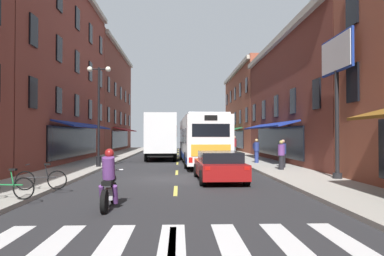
{
  "coord_description": "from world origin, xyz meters",
  "views": [
    {
      "loc": [
        0.13,
        -16.91,
        2.03
      ],
      "look_at": [
        0.95,
        6.46,
        2.49
      ],
      "focal_mm": 34.15,
      "sensor_mm": 36.0,
      "label": 1
    }
  ],
  "objects_px": {
    "bicycle_mid": "(6,187)",
    "bicycle_near": "(41,179)",
    "box_truck": "(161,137)",
    "pedestrian_near": "(256,150)",
    "sedan_mid": "(219,166)",
    "motorcycle_rider": "(109,183)",
    "transit_bus": "(201,139)",
    "billboard_sign": "(337,69)",
    "sedan_near": "(166,148)",
    "pedestrian_rear": "(234,146)",
    "pedestrian_mid": "(283,153)",
    "street_lamp_twin": "(99,111)",
    "pedestrian_far": "(281,155)"
  },
  "relations": [
    {
      "from": "box_truck",
      "to": "sedan_mid",
      "type": "distance_m",
      "value": 14.23
    },
    {
      "from": "bicycle_mid",
      "to": "sedan_mid",
      "type": "bearing_deg",
      "value": 37.06
    },
    {
      "from": "motorcycle_rider",
      "to": "pedestrian_far",
      "type": "bearing_deg",
      "value": 51.99
    },
    {
      "from": "box_truck",
      "to": "pedestrian_rear",
      "type": "bearing_deg",
      "value": 17.51
    },
    {
      "from": "sedan_near",
      "to": "pedestrian_near",
      "type": "bearing_deg",
      "value": -65.24
    },
    {
      "from": "pedestrian_far",
      "to": "sedan_mid",
      "type": "bearing_deg",
      "value": -106.69
    },
    {
      "from": "box_truck",
      "to": "bicycle_mid",
      "type": "height_order",
      "value": "box_truck"
    },
    {
      "from": "pedestrian_rear",
      "to": "street_lamp_twin",
      "type": "distance_m",
      "value": 13.96
    },
    {
      "from": "motorcycle_rider",
      "to": "bicycle_mid",
      "type": "bearing_deg",
      "value": 166.84
    },
    {
      "from": "box_truck",
      "to": "pedestrian_near",
      "type": "xyz_separation_m",
      "value": [
        6.81,
        -5.04,
        -0.9
      ]
    },
    {
      "from": "sedan_mid",
      "to": "pedestrian_far",
      "type": "xyz_separation_m",
      "value": [
        3.84,
        3.75,
        0.29
      ]
    },
    {
      "from": "sedan_near",
      "to": "bicycle_near",
      "type": "relative_size",
      "value": 2.6
    },
    {
      "from": "pedestrian_far",
      "to": "pedestrian_rear",
      "type": "relative_size",
      "value": 0.88
    },
    {
      "from": "sedan_mid",
      "to": "billboard_sign",
      "type": "bearing_deg",
      "value": -4.23
    },
    {
      "from": "sedan_mid",
      "to": "pedestrian_far",
      "type": "bearing_deg",
      "value": 44.36
    },
    {
      "from": "bicycle_near",
      "to": "pedestrian_rear",
      "type": "relative_size",
      "value": 0.93
    },
    {
      "from": "billboard_sign",
      "to": "motorcycle_rider",
      "type": "distance_m",
      "value": 11.27
    },
    {
      "from": "transit_bus",
      "to": "box_truck",
      "type": "height_order",
      "value": "box_truck"
    },
    {
      "from": "pedestrian_mid",
      "to": "sedan_near",
      "type": "bearing_deg",
      "value": -138.67
    },
    {
      "from": "sedan_near",
      "to": "pedestrian_rear",
      "type": "distance_m",
      "value": 9.78
    },
    {
      "from": "box_truck",
      "to": "pedestrian_far",
      "type": "distance_m",
      "value": 12.35
    },
    {
      "from": "bicycle_mid",
      "to": "pedestrian_mid",
      "type": "height_order",
      "value": "pedestrian_mid"
    },
    {
      "from": "billboard_sign",
      "to": "bicycle_mid",
      "type": "relative_size",
      "value": 3.67
    },
    {
      "from": "pedestrian_near",
      "to": "pedestrian_rear",
      "type": "bearing_deg",
      "value": -100.93
    },
    {
      "from": "billboard_sign",
      "to": "sedan_mid",
      "type": "bearing_deg",
      "value": 175.77
    },
    {
      "from": "billboard_sign",
      "to": "transit_bus",
      "type": "xyz_separation_m",
      "value": [
        -5.4,
        9.95,
        -3.2
      ]
    },
    {
      "from": "box_truck",
      "to": "pedestrian_rear",
      "type": "xyz_separation_m",
      "value": [
        6.37,
        2.01,
        -0.82
      ]
    },
    {
      "from": "bicycle_near",
      "to": "pedestrian_mid",
      "type": "relative_size",
      "value": 1.04
    },
    {
      "from": "sedan_near",
      "to": "pedestrian_rear",
      "type": "height_order",
      "value": "pedestrian_rear"
    },
    {
      "from": "transit_bus",
      "to": "pedestrian_near",
      "type": "xyz_separation_m",
      "value": [
        3.77,
        -0.83,
        -0.74
      ]
    },
    {
      "from": "street_lamp_twin",
      "to": "pedestrian_mid",
      "type": "bearing_deg",
      "value": -5.0
    },
    {
      "from": "pedestrian_far",
      "to": "bicycle_mid",
      "type": "bearing_deg",
      "value": -111.18
    },
    {
      "from": "billboard_sign",
      "to": "street_lamp_twin",
      "type": "bearing_deg",
      "value": 151.33
    },
    {
      "from": "box_truck",
      "to": "pedestrian_near",
      "type": "bearing_deg",
      "value": -36.51
    },
    {
      "from": "street_lamp_twin",
      "to": "pedestrian_far",
      "type": "bearing_deg",
      "value": -12.45
    },
    {
      "from": "motorcycle_rider",
      "to": "pedestrian_rear",
      "type": "distance_m",
      "value": 22.76
    },
    {
      "from": "bicycle_mid",
      "to": "pedestrian_far",
      "type": "xyz_separation_m",
      "value": [
        10.69,
        8.93,
        0.46
      ]
    },
    {
      "from": "transit_bus",
      "to": "pedestrian_far",
      "type": "height_order",
      "value": "transit_bus"
    },
    {
      "from": "sedan_near",
      "to": "street_lamp_twin",
      "type": "height_order",
      "value": "street_lamp_twin"
    },
    {
      "from": "bicycle_mid",
      "to": "pedestrian_near",
      "type": "bearing_deg",
      "value": 53.3
    },
    {
      "from": "sedan_mid",
      "to": "motorcycle_rider",
      "type": "relative_size",
      "value": 2.23
    },
    {
      "from": "billboard_sign",
      "to": "street_lamp_twin",
      "type": "relative_size",
      "value": 1.04
    },
    {
      "from": "bicycle_near",
      "to": "street_lamp_twin",
      "type": "distance_m",
      "value": 9.82
    },
    {
      "from": "pedestrian_near",
      "to": "pedestrian_far",
      "type": "xyz_separation_m",
      "value": [
        0.31,
        -5.0,
        -0.05
      ]
    },
    {
      "from": "sedan_mid",
      "to": "street_lamp_twin",
      "type": "xyz_separation_m",
      "value": [
        -6.64,
        6.06,
        2.8
      ]
    },
    {
      "from": "bicycle_mid",
      "to": "bicycle_near",
      "type": "bearing_deg",
      "value": 80.58
    },
    {
      "from": "transit_bus",
      "to": "pedestrian_near",
      "type": "height_order",
      "value": "transit_bus"
    },
    {
      "from": "sedan_mid",
      "to": "bicycle_near",
      "type": "relative_size",
      "value": 2.71
    },
    {
      "from": "sedan_near",
      "to": "pedestrian_rear",
      "type": "xyz_separation_m",
      "value": [
        6.27,
        -7.5,
        0.41
      ]
    },
    {
      "from": "bicycle_mid",
      "to": "pedestrian_near",
      "type": "relative_size",
      "value": 1.04
    }
  ]
}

